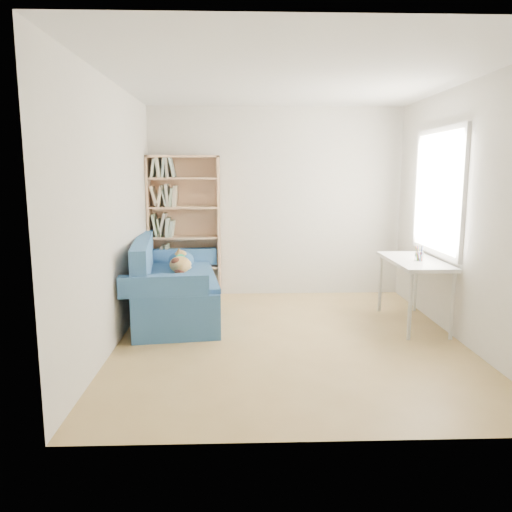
% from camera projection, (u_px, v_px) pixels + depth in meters
% --- Properties ---
extents(ground, '(4.00, 4.00, 0.00)m').
position_uv_depth(ground, '(289.00, 339.00, 5.19)').
color(ground, '#9E7D47').
rests_on(ground, ground).
extents(room_shell, '(3.54, 4.04, 2.62)m').
position_uv_depth(room_shell, '(300.00, 181.00, 4.96)').
color(room_shell, silver).
rests_on(room_shell, ground).
extents(sofa, '(1.15, 2.03, 0.95)m').
position_uv_depth(sofa, '(172.00, 287.00, 5.96)').
color(sofa, navy).
rests_on(sofa, ground).
extents(bookshelf, '(0.97, 0.30, 1.94)m').
position_uv_depth(bookshelf, '(185.00, 233.00, 6.81)').
color(bookshelf, tan).
rests_on(bookshelf, ground).
extents(desk, '(0.54, 1.18, 0.75)m').
position_uv_depth(desk, '(415.00, 266.00, 5.60)').
color(desk, silver).
rests_on(desk, ground).
extents(pen_cup, '(0.09, 0.09, 0.17)m').
position_uv_depth(pen_cup, '(419.00, 255.00, 5.50)').
color(pen_cup, white).
rests_on(pen_cup, desk).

